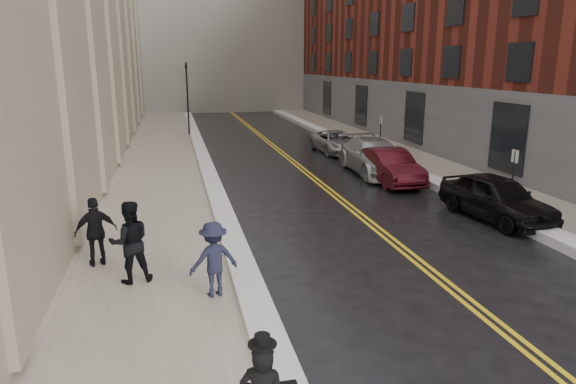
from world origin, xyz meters
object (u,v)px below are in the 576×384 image
pedestrian_a (130,242)px  pedestrian_c (96,232)px  car_black (497,197)px  car_silver_near (374,156)px  pedestrian_b (214,259)px  car_maroon (390,166)px  car_silver_far (336,142)px

pedestrian_a → pedestrian_c: bearing=-64.6°
pedestrian_c → car_black: bearing=171.9°
car_silver_near → pedestrian_b: size_ratio=3.32×
car_black → car_maroon: car_black is taller
car_black → car_silver_near: (-1.19, 7.98, 0.05)m
car_silver_near → pedestrian_b: bearing=-124.2°
car_black → pedestrian_a: size_ratio=2.29×
car_silver_far → pedestrian_c: bearing=-128.6°
car_maroon → car_silver_far: (0.12, 7.99, -0.10)m
car_silver_far → pedestrian_a: size_ratio=2.35×
car_black → pedestrian_c: bearing=-178.7°
pedestrian_a → car_silver_near: bearing=-144.2°
car_silver_near → car_silver_far: 5.94m
car_silver_far → pedestrian_b: bearing=-118.1°
car_black → car_silver_far: car_black is taller
car_silver_far → pedestrian_b: pedestrian_b is taller
car_silver_near → pedestrian_a: bearing=-132.5°
car_black → car_silver_near: size_ratio=0.80×
car_black → pedestrian_c: 12.68m
car_black → car_silver_near: car_silver_near is taller
pedestrian_b → pedestrian_c: (-2.75, 2.43, 0.04)m
pedestrian_a → pedestrian_b: bearing=137.2°
car_maroon → pedestrian_c: pedestrian_c is taller
car_silver_far → pedestrian_a: bearing=-124.3°
car_silver_far → pedestrian_b: (-8.65, -18.04, 0.36)m
car_black → car_silver_far: (-1.15, 13.91, -0.13)m
pedestrian_b → pedestrian_c: 3.67m
car_black → pedestrian_a: bearing=-172.1°
car_black → pedestrian_c: size_ratio=2.54×
car_black → car_silver_far: bearing=88.3°
pedestrian_b → pedestrian_a: bearing=-46.5°
car_silver_near → pedestrian_b: 14.86m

